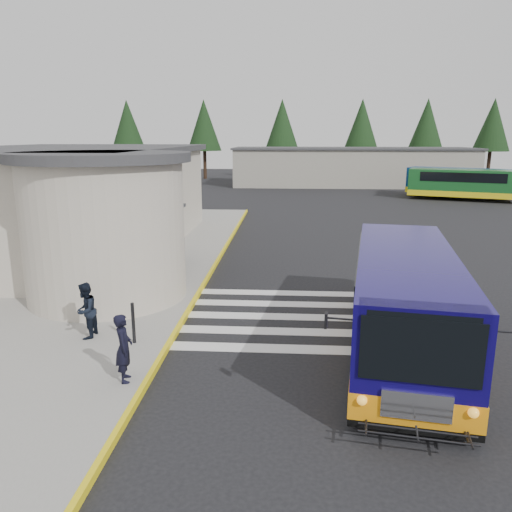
# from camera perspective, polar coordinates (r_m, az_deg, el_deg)

# --- Properties ---
(ground) EXTENTS (140.00, 140.00, 0.00)m
(ground) POSITION_cam_1_polar(r_m,az_deg,el_deg) (16.36, 6.87, -6.02)
(ground) COLOR black
(ground) RESTS_ON ground
(sidewalk) EXTENTS (10.00, 34.00, 0.15)m
(sidewalk) POSITION_cam_1_polar(r_m,az_deg,el_deg) (21.69, -18.17, -1.50)
(sidewalk) COLOR gray
(sidewalk) RESTS_ON ground
(curb_strip) EXTENTS (0.12, 34.00, 0.16)m
(curb_strip) POSITION_cam_1_polar(r_m,az_deg,el_deg) (20.37, -5.14, -1.80)
(curb_strip) COLOR yellow
(curb_strip) RESTS_ON ground
(station_building) EXTENTS (12.70, 18.70, 4.80)m
(station_building) POSITION_cam_1_polar(r_m,az_deg,el_deg) (24.58, -20.11, 5.99)
(station_building) COLOR #B4AA98
(station_building) RESTS_ON ground
(crosswalk) EXTENTS (8.00, 5.35, 0.01)m
(crosswalk) POSITION_cam_1_polar(r_m,az_deg,el_deg) (15.59, 5.17, -6.97)
(crosswalk) COLOR silver
(crosswalk) RESTS_ON ground
(depot_building) EXTENTS (26.40, 8.40, 4.20)m
(depot_building) POSITION_cam_1_polar(r_m,az_deg,el_deg) (57.91, 10.87, 10.01)
(depot_building) COLOR gray
(depot_building) RESTS_ON ground
(tree_line) EXTENTS (58.40, 4.40, 10.00)m
(tree_line) POSITION_cam_1_polar(r_m,az_deg,el_deg) (65.80, 10.47, 14.49)
(tree_line) COLOR black
(tree_line) RESTS_ON ground
(transit_bus) EXTENTS (4.16, 9.45, 2.60)m
(transit_bus) POSITION_cam_1_polar(r_m,az_deg,el_deg) (13.34, 16.55, -5.44)
(transit_bus) COLOR #0F0752
(transit_bus) RESTS_ON ground
(pedestrian_a) EXTENTS (0.51, 0.65, 1.56)m
(pedestrian_a) POSITION_cam_1_polar(r_m,az_deg,el_deg) (11.50, -14.88, -10.11)
(pedestrian_a) COLOR black
(pedestrian_a) RESTS_ON sidewalk
(pedestrian_b) EXTENTS (0.60, 0.76, 1.53)m
(pedestrian_b) POSITION_cam_1_polar(r_m,az_deg,el_deg) (14.16, -18.91, -5.92)
(pedestrian_b) COLOR black
(pedestrian_b) RESTS_ON sidewalk
(bollard) EXTENTS (0.09, 0.09, 1.10)m
(bollard) POSITION_cam_1_polar(r_m,az_deg,el_deg) (13.53, -13.85, -7.44)
(bollard) COLOR black
(bollard) RESTS_ON sidewalk
(far_bus_a) EXTENTS (8.87, 6.35, 2.26)m
(far_bus_a) POSITION_cam_1_polar(r_m,az_deg,el_deg) (49.10, 22.10, 7.92)
(far_bus_a) COLOR navy
(far_bus_a) RESTS_ON ground
(far_bus_b) EXTENTS (9.15, 5.36, 2.28)m
(far_bus_b) POSITION_cam_1_polar(r_m,az_deg,el_deg) (47.17, 22.52, 7.71)
(far_bus_b) COLOR #165421
(far_bus_b) RESTS_ON ground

